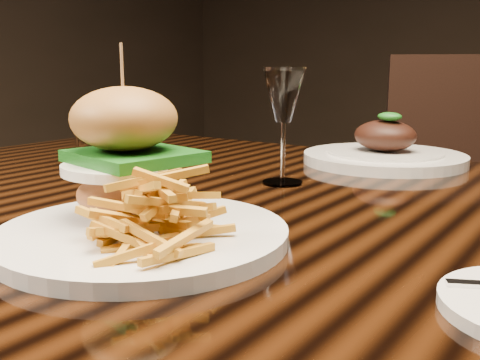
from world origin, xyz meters
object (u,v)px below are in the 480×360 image
Objects in this scene: far_dish at (384,153)px; chair_far at (476,216)px; burger_plate at (139,191)px; dining_table at (327,265)px; wine_glass at (284,99)px.

chair_far reaches higher than far_dish.
burger_plate reaches higher than far_dish.
far_dish is at bearing 99.88° from dining_table.
dining_table is 0.28m from burger_plate.
far_dish is at bearing -119.70° from chair_far.
dining_table is 0.89m from chair_far.
chair_far is at bearing 84.52° from far_dish.
dining_table is 0.25m from wine_glass.
burger_plate is at bearing -111.59° from dining_table.
chair_far is at bearing 82.19° from wine_glass.
far_dish is at bearing 77.33° from wine_glass.
chair_far is (0.05, 0.54, -0.23)m from far_dish.
burger_plate reaches higher than dining_table.
dining_table is 5.58× the size of burger_plate.
chair_far reaches higher than dining_table.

